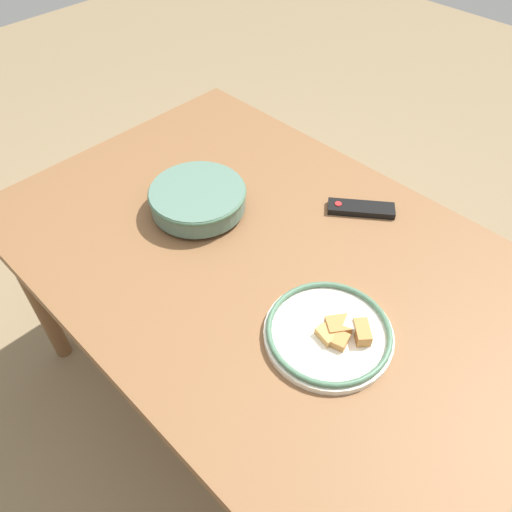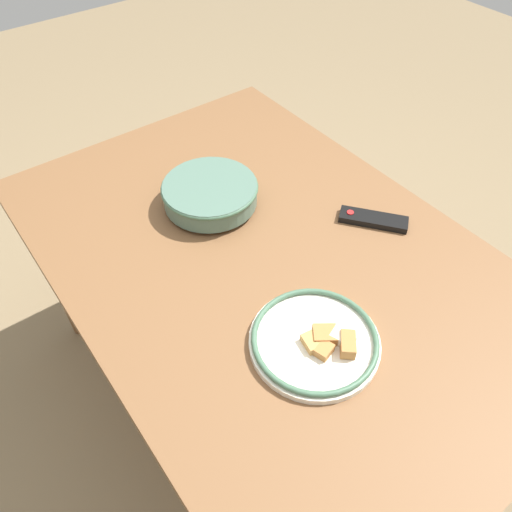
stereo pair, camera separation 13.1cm
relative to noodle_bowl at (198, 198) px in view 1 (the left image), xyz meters
The scene contains 5 objects.
ground_plane 0.87m from the noodle_bowl, ahead, with size 8.00×8.00×0.00m, color #7F6B4C.
dining_table 0.29m from the noodle_bowl, ahead, with size 1.56×1.04×0.78m.
noodle_bowl is the anchor object (origin of this frame).
food_plate 0.57m from the noodle_bowl, ahead, with size 0.31×0.31×0.05m.
tv_remote 0.49m from the noodle_bowl, 44.16° to the left, with size 0.19×0.17×0.02m.
Camera 1 is at (0.65, -0.69, 1.77)m, focal length 35.00 mm.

